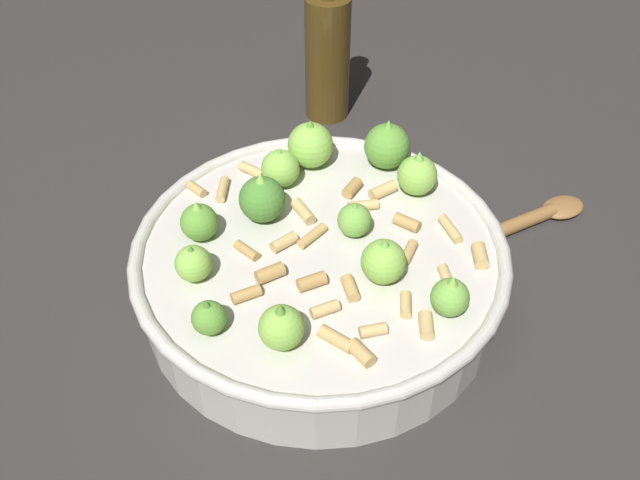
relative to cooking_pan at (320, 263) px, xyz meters
The scene contains 4 objects.
ground_plane 0.04m from the cooking_pan, 37.83° to the right, with size 2.40×2.40×0.00m, color #2D2B28.
cooking_pan is the anchor object (origin of this frame).
olive_oil_bottle 0.33m from the cooking_pan, 145.96° to the left, with size 0.06×0.06×0.21m.
wooden_spoon 0.23m from the cooking_pan, 80.95° to the left, with size 0.04×0.23×0.02m.
Camera 1 is at (0.39, -0.25, 0.51)m, focal length 38.46 mm.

